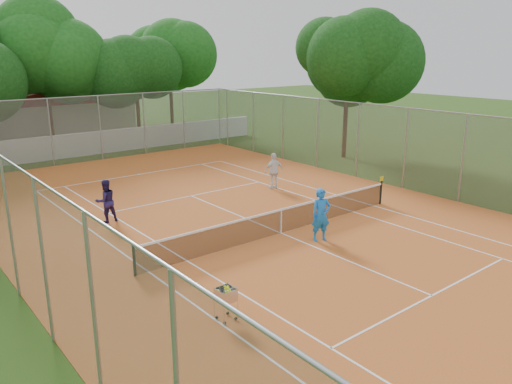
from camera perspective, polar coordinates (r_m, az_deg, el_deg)
ground at (r=18.88m, az=2.86°, el=-4.77°), size 120.00×120.00×0.00m
court_pad at (r=18.88m, az=2.86°, el=-4.74°), size 18.00×34.00×0.02m
court_lines at (r=18.87m, az=2.86°, el=-4.70°), size 10.98×23.78×0.01m
tennis_net at (r=18.71m, az=2.88°, el=-3.31°), size 11.88×0.10×0.98m
perimeter_fence at (r=18.27m, az=2.95°, el=1.11°), size 18.00×34.00×4.00m
boundary_wall at (r=34.77m, az=-18.44°, el=5.28°), size 26.00×0.30×1.50m
clubhouse at (r=43.52m, az=-25.85°, el=8.44°), size 16.40×9.00×4.40m
tropical_trees at (r=37.13m, az=-20.71°, el=12.33°), size 29.00×19.00×10.00m
player_near at (r=17.98m, az=7.44°, el=-2.61°), size 0.83×0.69×1.94m
player_far_left at (r=20.70m, az=-16.79°, el=-0.99°), size 0.85×0.66×1.74m
player_far_right at (r=24.67m, az=2.08°, el=2.43°), size 1.11×0.61×1.80m
ball_hopper at (r=12.93m, az=-3.46°, el=-12.53°), size 0.55×0.55×0.97m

